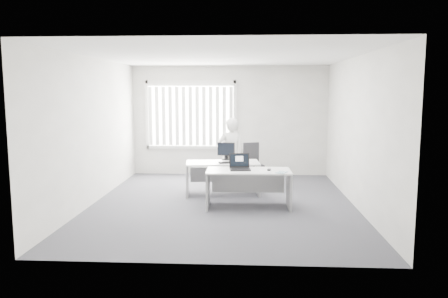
# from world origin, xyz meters

# --- Properties ---
(ground) EXTENTS (6.00, 6.00, 0.00)m
(ground) POSITION_xyz_m (0.00, 0.00, 0.00)
(ground) COLOR #55545C
(ground) RESTS_ON ground
(wall_back) EXTENTS (5.00, 0.02, 2.80)m
(wall_back) POSITION_xyz_m (0.00, 3.00, 1.40)
(wall_back) COLOR silver
(wall_back) RESTS_ON ground
(wall_front) EXTENTS (5.00, 0.02, 2.80)m
(wall_front) POSITION_xyz_m (0.00, -3.00, 1.40)
(wall_front) COLOR silver
(wall_front) RESTS_ON ground
(wall_left) EXTENTS (0.02, 6.00, 2.80)m
(wall_left) POSITION_xyz_m (-2.50, 0.00, 1.40)
(wall_left) COLOR silver
(wall_left) RESTS_ON ground
(wall_right) EXTENTS (0.02, 6.00, 2.80)m
(wall_right) POSITION_xyz_m (2.50, 0.00, 1.40)
(wall_right) COLOR silver
(wall_right) RESTS_ON ground
(ceiling) EXTENTS (5.00, 6.00, 0.02)m
(ceiling) POSITION_xyz_m (0.00, 0.00, 2.80)
(ceiling) COLOR silver
(ceiling) RESTS_ON wall_back
(window) EXTENTS (2.32, 0.06, 1.76)m
(window) POSITION_xyz_m (-1.00, 2.96, 1.55)
(window) COLOR silver
(window) RESTS_ON wall_back
(blinds) EXTENTS (2.20, 0.10, 1.50)m
(blinds) POSITION_xyz_m (-1.00, 2.90, 1.52)
(blinds) COLOR white
(blinds) RESTS_ON wall_back
(desk_near) EXTENTS (1.57, 0.76, 0.71)m
(desk_near) POSITION_xyz_m (0.49, -0.25, 0.51)
(desk_near) COLOR white
(desk_near) RESTS_ON ground
(desk_far) EXTENTS (1.58, 0.88, 0.69)m
(desk_far) POSITION_xyz_m (-0.05, 0.75, 0.50)
(desk_far) COLOR white
(desk_far) RESTS_ON ground
(office_chair) EXTENTS (0.69, 0.69, 0.94)m
(office_chair) POSITION_xyz_m (0.60, 1.99, 0.29)
(office_chair) COLOR black
(office_chair) RESTS_ON ground
(person) EXTENTS (0.65, 0.50, 1.58)m
(person) POSITION_xyz_m (0.10, 1.20, 0.79)
(person) COLOR silver
(person) RESTS_ON ground
(laptop) EXTENTS (0.41, 0.38, 0.29)m
(laptop) POSITION_xyz_m (0.33, -0.26, 0.85)
(laptop) COLOR black
(laptop) RESTS_ON desk_near
(paper_sheet) EXTENTS (0.32, 0.26, 0.00)m
(paper_sheet) POSITION_xyz_m (0.83, -0.32, 0.71)
(paper_sheet) COLOR white
(paper_sheet) RESTS_ON desk_near
(mouse) EXTENTS (0.07, 0.11, 0.04)m
(mouse) POSITION_xyz_m (0.87, -0.28, 0.73)
(mouse) COLOR #AAAAAD
(mouse) RESTS_ON paper_sheet
(booklet) EXTENTS (0.24, 0.27, 0.01)m
(booklet) POSITION_xyz_m (1.08, -0.48, 0.71)
(booklet) COLOR white
(booklet) RESTS_ON desk_near
(keyboard) EXTENTS (0.47, 0.29, 0.02)m
(keyboard) POSITION_xyz_m (0.10, 0.64, 0.70)
(keyboard) COLOR black
(keyboard) RESTS_ON desk_far
(monitor) EXTENTS (0.39, 0.17, 0.38)m
(monitor) POSITION_xyz_m (0.01, 1.03, 0.88)
(monitor) COLOR black
(monitor) RESTS_ON desk_far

